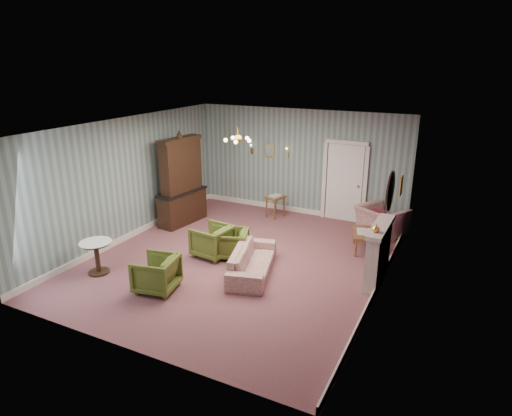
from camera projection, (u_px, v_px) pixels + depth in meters
The scene contains 27 objects.
floor at pixel (240, 260), 9.65m from camera, with size 7.00×7.00×0.00m, color brown.
ceiling at pixel (238, 126), 8.72m from camera, with size 7.00×7.00×0.00m, color white.
wall_back at pixel (299, 162), 12.15m from camera, with size 6.00×6.00×0.00m, color slate.
wall_front at pixel (120, 263), 6.22m from camera, with size 6.00×6.00×0.00m, color slate.
wall_left at pixel (127, 180), 10.45m from camera, with size 7.00×7.00×0.00m, color slate.
wall_right at pixel (386, 218), 7.92m from camera, with size 7.00×7.00×0.00m, color slate.
wall_right_floral at pixel (385, 218), 7.93m from camera, with size 7.00×7.00×0.00m, color #A0506F.
door at pixel (344, 181), 11.69m from camera, with size 1.12×0.12×2.16m, color white, non-canonical shape.
olive_chair_a at pixel (156, 272), 8.28m from camera, with size 0.73×0.69×0.75m, color #4F5B20.
olive_chair_b at pixel (212, 239), 9.73m from camera, with size 0.75×0.71×0.78m, color #4F5B20.
olive_chair_c at pixel (232, 242), 9.68m from camera, with size 0.67×0.63×0.69m, color #4F5B20.
sofa_chintz at pixel (252, 257), 8.95m from camera, with size 1.86×0.54×0.73m, color #8E3946.
wingback_chair at pixel (382, 216), 10.91m from camera, with size 1.08×0.70×0.94m, color #8E3946.
dresser at pixel (181, 179), 11.44m from camera, with size 0.50×1.45×2.42m, color black, non-canonical shape.
fireplace at pixel (378, 253), 8.60m from camera, with size 0.30×1.40×1.16m, color beige, non-canonical shape.
mantel_vase at pixel (376, 228), 8.06m from camera, with size 0.15×0.15×0.15m, color gold.
oval_mirror at pixel (390, 191), 8.15m from camera, with size 0.04×0.76×0.84m, color white, non-canonical shape.
framed_print at pixel (401, 186), 9.37m from camera, with size 0.04×0.34×0.42m, color gold, non-canonical shape.
coffee_table at pixel (364, 241), 10.05m from camera, with size 0.50×0.90×0.46m, color brown, non-canonical shape.
side_table_black at pixel (378, 244), 9.72m from camera, with size 0.39×0.39×0.59m, color black, non-canonical shape.
pedestal_table at pixel (97, 257), 8.95m from camera, with size 0.64×0.64×0.69m, color black, non-canonical shape.
nesting_table at pixel (275, 206), 12.13m from camera, with size 0.39×0.50×0.65m, color brown, non-canonical shape.
gilt_mirror_back at pixel (269, 151), 12.42m from camera, with size 0.28×0.06×0.36m, color gold, non-canonical shape.
sconce_left at pixel (252, 149), 12.63m from camera, with size 0.16×0.12×0.30m, color gold, non-canonical shape.
sconce_right at pixel (287, 153), 12.17m from camera, with size 0.16×0.12×0.30m, color gold, non-canonical shape.
chandelier at pixel (238, 140), 8.80m from camera, with size 0.56×0.56×0.36m, color gold, non-canonical shape.
burgundy_cushion at pixel (379, 217), 10.80m from camera, with size 0.38×0.10×0.38m, color #5B161F.
Camera 1 is at (4.21, -7.70, 4.18)m, focal length 31.03 mm.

